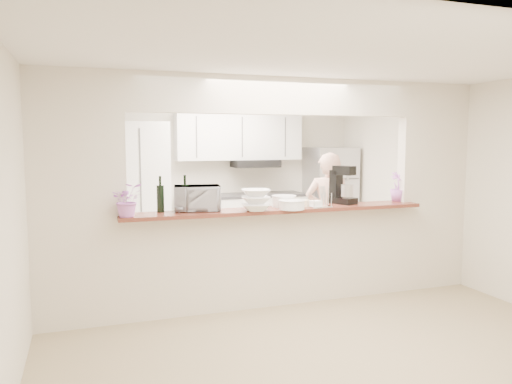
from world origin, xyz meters
name	(u,v)px	position (x,y,z in m)	size (l,w,h in m)	color
floor	(276,304)	(0.00, 0.00, 0.00)	(6.00, 6.00, 0.00)	tan
tile_overlay	(236,269)	(0.00, 1.55, 0.01)	(5.00, 2.90, 0.01)	silver
partition	(277,172)	(0.00, 0.00, 1.48)	(5.00, 0.15, 2.50)	beige
bar_counter	(276,253)	(0.00, 0.00, 0.58)	(3.40, 0.38, 1.09)	beige
kitchen_cabinets	(203,193)	(-0.19, 2.72, 0.97)	(3.15, 0.62, 2.25)	silver
refrigerator	(330,196)	(2.05, 2.65, 0.85)	(0.75, 0.70, 1.70)	silver
flower_left	(128,200)	(-1.60, -0.15, 1.25)	(0.30, 0.26, 0.33)	pink
wine_bottle_a	(160,198)	(-1.26, 0.07, 1.24)	(0.07, 0.07, 0.37)	black
wine_bottle_b	(185,197)	(-1.00, 0.07, 1.24)	(0.08, 0.08, 0.38)	black
toaster_oven	(197,198)	(-0.88, 0.05, 1.22)	(0.48, 0.32, 0.26)	#B2B2B7
serving_bowls	(256,200)	(-0.30, -0.17, 1.20)	(0.30, 0.30, 0.22)	white
plate_stack_a	(284,201)	(0.10, 0.03, 1.15)	(0.27, 0.27, 0.13)	white
plate_stack_b	(292,205)	(0.10, -0.19, 1.14)	(0.28, 0.28, 0.10)	white
red_bowl	(290,203)	(0.20, 0.08, 1.12)	(0.14, 0.14, 0.07)	maroon
tan_bowl	(303,203)	(0.30, -0.03, 1.13)	(0.16, 0.16, 0.07)	beige
utensil_caddy	(320,199)	(0.45, -0.15, 1.19)	(0.27, 0.18, 0.23)	silver
stand_mixer	(342,187)	(0.84, 0.06, 1.29)	(0.29, 0.34, 0.44)	black
flower_right	(398,187)	(1.60, 0.05, 1.27)	(0.20, 0.20, 0.35)	#B863B3
person	(328,216)	(1.05, 0.80, 0.83)	(0.60, 0.40, 1.66)	tan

